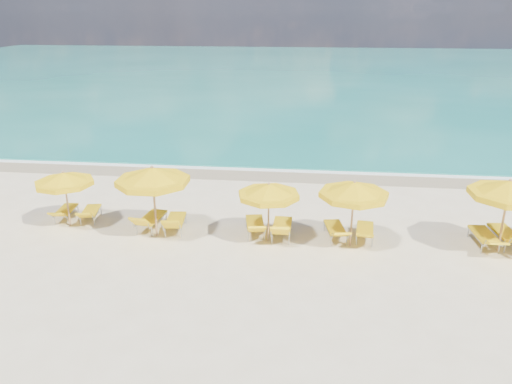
# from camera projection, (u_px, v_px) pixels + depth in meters

# --- Properties ---
(ground_plane) EXTENTS (120.00, 120.00, 0.00)m
(ground_plane) POSITION_uv_depth(u_px,v_px,m) (251.00, 240.00, 17.11)
(ground_plane) COLOR beige
(ocean) EXTENTS (120.00, 80.00, 0.30)m
(ocean) POSITION_uv_depth(u_px,v_px,m) (298.00, 72.00, 61.84)
(ocean) COLOR #147366
(ocean) RESTS_ON ground
(wet_sand_band) EXTENTS (120.00, 2.60, 0.01)m
(wet_sand_band) POSITION_uv_depth(u_px,v_px,m) (270.00, 173.00, 24.01)
(wet_sand_band) COLOR tan
(wet_sand_band) RESTS_ON ground
(foam_line) EXTENTS (120.00, 1.20, 0.03)m
(foam_line) POSITION_uv_depth(u_px,v_px,m) (271.00, 168.00, 24.75)
(foam_line) COLOR white
(foam_line) RESTS_ON ground
(whitecap_near) EXTENTS (14.00, 0.36, 0.05)m
(whitecap_near) POSITION_uv_depth(u_px,v_px,m) (194.00, 126.00, 33.59)
(whitecap_near) COLOR white
(whitecap_near) RESTS_ON ground
(whitecap_far) EXTENTS (18.00, 0.30, 0.05)m
(whitecap_far) POSITION_uv_depth(u_px,v_px,m) (391.00, 111.00, 38.62)
(whitecap_far) COLOR white
(whitecap_far) RESTS_ON ground
(umbrella_2) EXTENTS (2.41, 2.41, 2.10)m
(umbrella_2) POSITION_uv_depth(u_px,v_px,m) (64.00, 179.00, 17.60)
(umbrella_2) COLOR tan
(umbrella_2) RESTS_ON ground
(umbrella_3) EXTENTS (3.29, 3.29, 2.56)m
(umbrella_3) POSITION_uv_depth(u_px,v_px,m) (153.00, 177.00, 16.67)
(umbrella_3) COLOR tan
(umbrella_3) RESTS_ON ground
(umbrella_4) EXTENTS (2.41, 2.41, 2.11)m
(umbrella_4) POSITION_uv_depth(u_px,v_px,m) (269.00, 191.00, 16.42)
(umbrella_4) COLOR tan
(umbrella_4) RESTS_ON ground
(umbrella_5) EXTENTS (2.50, 2.50, 2.31)m
(umbrella_5) POSITION_uv_depth(u_px,v_px,m) (354.00, 190.00, 16.02)
(umbrella_5) COLOR tan
(umbrella_5) RESTS_ON ground
(umbrella_6) EXTENTS (3.15, 3.15, 2.48)m
(umbrella_6) POSITION_uv_depth(u_px,v_px,m) (509.00, 190.00, 15.63)
(umbrella_6) COLOR tan
(umbrella_6) RESTS_ON ground
(lounger_2_left) EXTENTS (0.71, 1.72, 0.67)m
(lounger_2_left) POSITION_uv_depth(u_px,v_px,m) (66.00, 214.00, 18.76)
(lounger_2_left) COLOR #A5A8AD
(lounger_2_left) RESTS_ON ground
(lounger_2_right) EXTENTS (0.83, 1.74, 0.70)m
(lounger_2_right) POSITION_uv_depth(u_px,v_px,m) (91.00, 215.00, 18.65)
(lounger_2_right) COLOR #A5A8AD
(lounger_2_right) RESTS_ON ground
(lounger_3_left) EXTENTS (0.86, 1.94, 0.88)m
(lounger_3_left) POSITION_uv_depth(u_px,v_px,m) (151.00, 222.00, 17.91)
(lounger_3_left) COLOR #A5A8AD
(lounger_3_left) RESTS_ON ground
(lounger_3_right) EXTENTS (0.82, 1.89, 0.86)m
(lounger_3_right) POSITION_uv_depth(u_px,v_px,m) (175.00, 225.00, 17.73)
(lounger_3_right) COLOR #A5A8AD
(lounger_3_right) RESTS_ON ground
(lounger_4_left) EXTENTS (0.94, 1.95, 0.80)m
(lounger_4_left) POSITION_uv_depth(u_px,v_px,m) (255.00, 228.00, 17.47)
(lounger_4_left) COLOR #A5A8AD
(lounger_4_left) RESTS_ON ground
(lounger_4_right) EXTENTS (0.68, 1.92, 0.88)m
(lounger_4_right) POSITION_uv_depth(u_px,v_px,m) (282.00, 231.00, 17.24)
(lounger_4_right) COLOR #A5A8AD
(lounger_4_right) RESTS_ON ground
(lounger_5_left) EXTENTS (0.89, 1.87, 0.72)m
(lounger_5_left) POSITION_uv_depth(u_px,v_px,m) (335.00, 233.00, 17.15)
(lounger_5_left) COLOR #A5A8AD
(lounger_5_left) RESTS_ON ground
(lounger_5_right) EXTENTS (0.76, 1.83, 0.70)m
(lounger_5_right) POSITION_uv_depth(u_px,v_px,m) (365.00, 234.00, 17.06)
(lounger_5_right) COLOR #A5A8AD
(lounger_5_right) RESTS_ON ground
(lounger_6_left) EXTENTS (0.74, 1.98, 0.70)m
(lounger_6_left) POSITION_uv_depth(u_px,v_px,m) (484.00, 240.00, 16.59)
(lounger_6_left) COLOR #A5A8AD
(lounger_6_left) RESTS_ON ground
(lounger_6_right) EXTENTS (0.86, 1.96, 0.92)m
(lounger_6_right) POSITION_uv_depth(u_px,v_px,m) (505.00, 238.00, 16.68)
(lounger_6_right) COLOR #A5A8AD
(lounger_6_right) RESTS_ON ground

